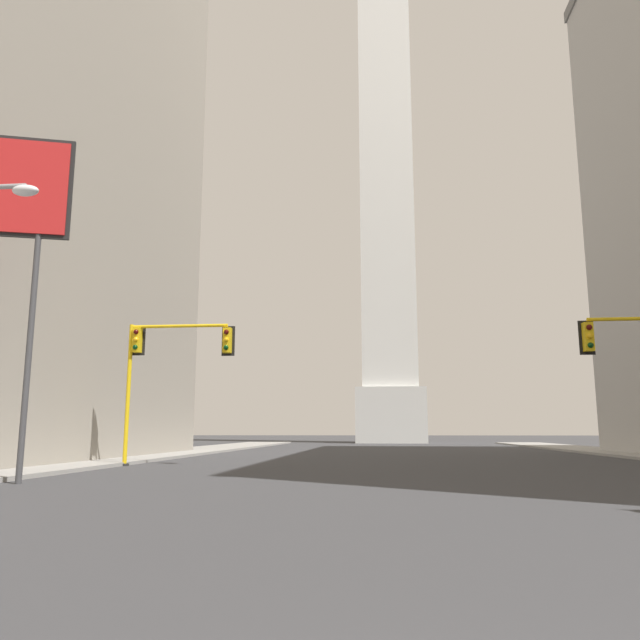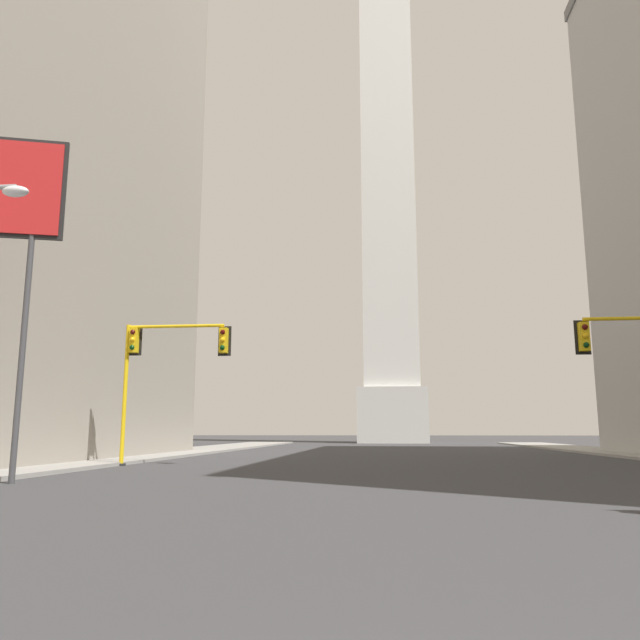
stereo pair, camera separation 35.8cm
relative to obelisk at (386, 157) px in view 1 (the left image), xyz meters
The scene contains 3 objects.
sidewalk_left 63.73m from the obelisk, 106.39° to the right, with size 5.00×92.70×0.15m, color gray.
obelisk is the anchor object (origin of this frame).
traffic_light_mid_left 62.78m from the obelisk, 101.33° to the right, with size 4.86×0.50×6.15m.
Camera 1 is at (-0.97, -1.60, 1.49)m, focal length 35.00 mm.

